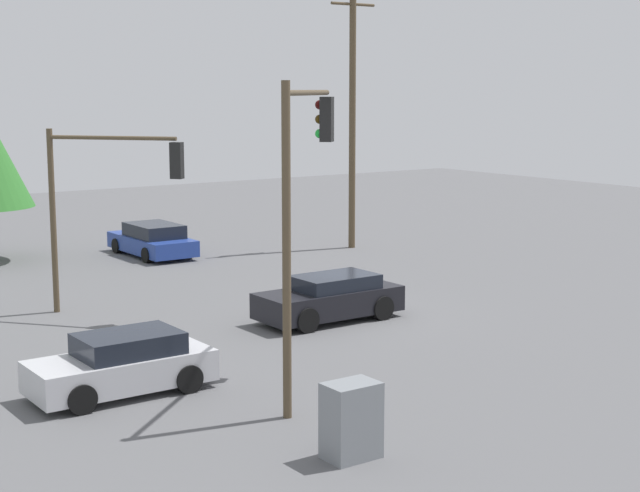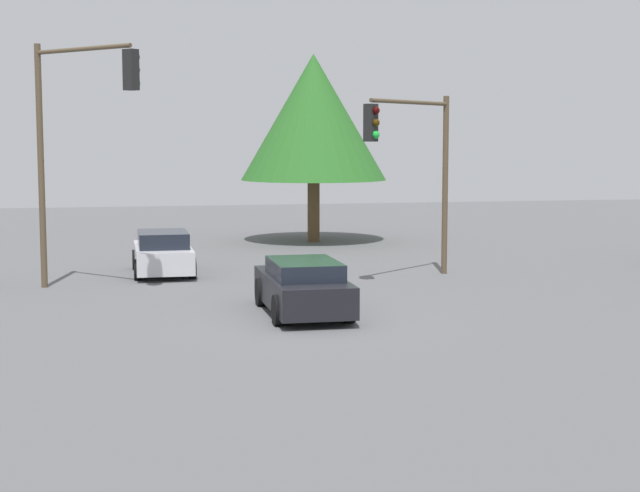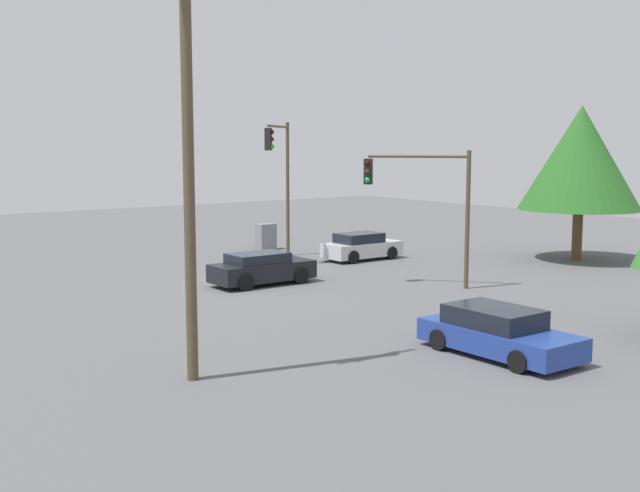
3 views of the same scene
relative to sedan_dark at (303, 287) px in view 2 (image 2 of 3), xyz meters
name	(u,v)px [view 2 (image 2 of 3)]	position (x,y,z in m)	size (l,w,h in m)	color
ground_plane	(309,320)	(-0.81, 0.03, -0.67)	(80.00, 80.00, 0.00)	#5B5B5E
sedan_dark	(303,287)	(0.00, 0.00, 0.00)	(4.36, 1.89, 1.34)	black
sedan_silver	(163,253)	(7.87, 2.98, -0.01)	(4.05, 1.86, 1.36)	silver
traffic_signal_main	(415,152)	(5.01, -4.39, 3.20)	(2.93, 3.43, 5.57)	brown
traffic_signal_cross	(74,122)	(4.70, 5.48, 4.04)	(3.12, 2.84, 6.90)	brown
tree_corner	(314,117)	(16.44, -3.61, 4.44)	(5.97, 5.97, 7.69)	brown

